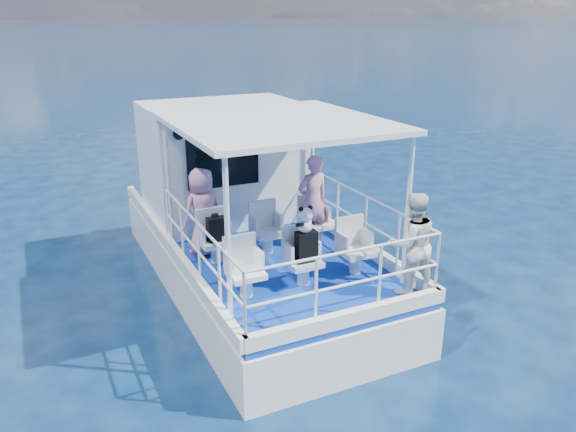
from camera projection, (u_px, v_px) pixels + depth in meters
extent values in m
plane|color=#081C3C|center=(273.00, 305.00, 9.52)|extent=(2000.00, 2000.00, 0.00)
cube|color=white|center=(251.00, 281.00, 10.37)|extent=(3.00, 7.00, 1.60)
cube|color=navy|center=(250.00, 239.00, 10.08)|extent=(2.90, 6.90, 0.10)
cube|color=white|center=(223.00, 161.00, 10.80)|extent=(2.85, 2.00, 2.20)
cube|color=white|center=(277.00, 123.00, 8.29)|extent=(3.00, 3.20, 0.08)
cylinder|color=white|center=(228.00, 244.00, 6.85)|extent=(0.07, 0.07, 2.20)
cylinder|color=white|center=(408.00, 212.00, 7.95)|extent=(0.07, 0.07, 2.20)
cylinder|color=white|center=(169.00, 184.00, 9.32)|extent=(0.07, 0.07, 2.20)
cylinder|color=white|center=(312.00, 166.00, 10.42)|extent=(0.07, 0.07, 2.20)
cube|color=white|center=(216.00, 251.00, 8.96)|extent=(0.48, 0.46, 0.38)
cube|color=white|center=(268.00, 242.00, 9.32)|extent=(0.48, 0.46, 0.38)
cube|color=white|center=(315.00, 233.00, 9.69)|extent=(0.48, 0.46, 0.38)
cube|color=white|center=(246.00, 284.00, 7.85)|extent=(0.48, 0.46, 0.38)
cube|color=white|center=(303.00, 272.00, 8.22)|extent=(0.48, 0.46, 0.38)
cube|color=white|center=(356.00, 261.00, 8.58)|extent=(0.48, 0.46, 0.38)
imported|color=#C37E9D|center=(203.00, 212.00, 9.06)|extent=(0.64, 0.54, 1.47)
imported|color=#C68098|center=(313.00, 201.00, 9.45)|extent=(0.61, 0.44, 1.58)
imported|color=silver|center=(412.00, 244.00, 7.78)|extent=(0.81, 0.68, 1.48)
cube|color=black|center=(217.00, 229.00, 8.79)|extent=(0.30, 0.17, 0.39)
cube|color=black|center=(306.00, 246.00, 8.04)|extent=(0.30, 0.17, 0.46)
cube|color=black|center=(215.00, 216.00, 8.73)|extent=(0.10, 0.06, 0.06)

